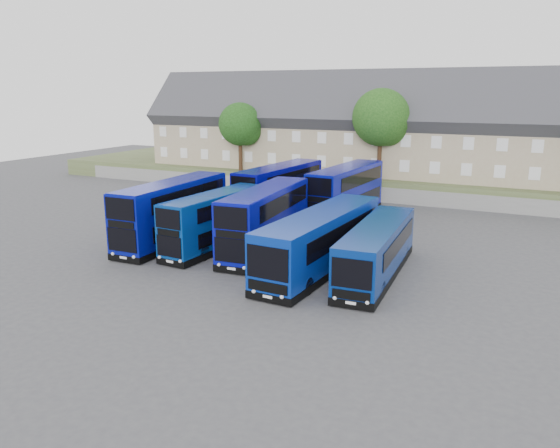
{
  "coord_description": "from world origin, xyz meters",
  "views": [
    {
      "loc": [
        17.06,
        -28.91,
        10.9
      ],
      "look_at": [
        1.6,
        3.05,
        2.2
      ],
      "focal_mm": 35.0,
      "sensor_mm": 36.0,
      "label": 1
    }
  ],
  "objects_px": {
    "coach_east_a": "(321,242)",
    "tree_mid": "(383,120)",
    "tree_west": "(242,126)",
    "dd_front_left": "(172,213)",
    "dd_front_mid": "(215,222)"
  },
  "relations": [
    {
      "from": "dd_front_mid",
      "to": "tree_mid",
      "type": "height_order",
      "value": "tree_mid"
    },
    {
      "from": "coach_east_a",
      "to": "tree_mid",
      "type": "bearing_deg",
      "value": 100.26
    },
    {
      "from": "dd_front_left",
      "to": "dd_front_mid",
      "type": "xyz_separation_m",
      "value": [
        3.69,
        -0.06,
        -0.28
      ]
    },
    {
      "from": "dd_front_mid",
      "to": "dd_front_left",
      "type": "bearing_deg",
      "value": -177.13
    },
    {
      "from": "coach_east_a",
      "to": "tree_west",
      "type": "distance_m",
      "value": 30.74
    },
    {
      "from": "dd_front_left",
      "to": "tree_west",
      "type": "xyz_separation_m",
      "value": [
        -6.95,
        22.48,
        4.85
      ]
    },
    {
      "from": "dd_front_mid",
      "to": "tree_west",
      "type": "distance_m",
      "value": 25.45
    },
    {
      "from": "tree_west",
      "to": "tree_mid",
      "type": "distance_m",
      "value": 16.04
    },
    {
      "from": "tree_west",
      "to": "dd_front_mid",
      "type": "bearing_deg",
      "value": -64.74
    },
    {
      "from": "coach_east_a",
      "to": "tree_mid",
      "type": "xyz_separation_m",
      "value": [
        -3.01,
        24.07,
        6.29
      ]
    },
    {
      "from": "coach_east_a",
      "to": "tree_west",
      "type": "bearing_deg",
      "value": 132.02
    },
    {
      "from": "coach_east_a",
      "to": "dd_front_left",
      "type": "bearing_deg",
      "value": 177.97
    },
    {
      "from": "dd_front_left",
      "to": "tree_west",
      "type": "height_order",
      "value": "tree_west"
    },
    {
      "from": "dd_front_left",
      "to": "tree_mid",
      "type": "bearing_deg",
      "value": 66.88
    },
    {
      "from": "coach_east_a",
      "to": "tree_mid",
      "type": "relative_size",
      "value": 1.46
    }
  ]
}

